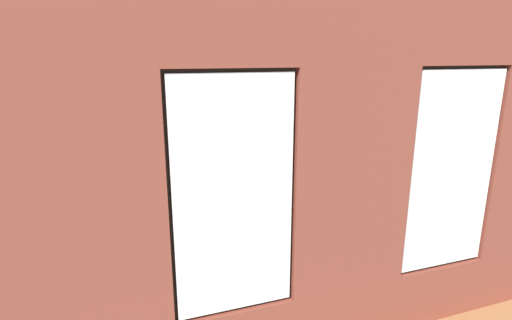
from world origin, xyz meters
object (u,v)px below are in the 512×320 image
object	(u,v)px
candle_jar	(238,193)
papasan_chair	(179,175)
table_plant_small	(217,186)
potted_plant_by_left_couch	(322,167)
tv_flatscreen	(51,211)
remote_silver	(250,188)
couch_left	(387,196)
cup_ceramic	(230,191)
potted_plant_near_tv	(100,246)
potted_plant_between_couches	(427,228)
potted_plant_corner_far_left	(494,217)
couch_by_window	(317,272)
media_console	(57,254)
coffee_table	(230,197)

from	to	relation	value
candle_jar	papasan_chair	distance (m)	1.55
table_plant_small	potted_plant_by_left_couch	distance (m)	2.35
candle_jar	tv_flatscreen	size ratio (longest dim) A/B	0.10
remote_silver	couch_left	bearing A→B (deg)	-103.02
cup_ceramic	potted_plant_near_tv	world-z (taller)	potted_plant_near_tv
cup_ceramic	potted_plant_between_couches	world-z (taller)	potted_plant_between_couches
table_plant_small	potted_plant_corner_far_left	world-z (taller)	potted_plant_corner_far_left
cup_ceramic	papasan_chair	bearing A→B (deg)	-63.97
papasan_chair	candle_jar	bearing A→B (deg)	117.67
table_plant_small	papasan_chair	size ratio (longest dim) A/B	0.20
papasan_chair	tv_flatscreen	bearing A→B (deg)	49.22
cup_ceramic	candle_jar	distance (m)	0.16
potted_plant_by_left_couch	potted_plant_near_tv	world-z (taller)	potted_plant_near_tv
table_plant_small	tv_flatscreen	distance (m)	2.47
remote_silver	potted_plant_by_left_couch	xyz separation A→B (m)	(-1.69, -0.62, 0.03)
table_plant_small	potted_plant_near_tv	bearing A→B (deg)	50.01
couch_left	cup_ceramic	bearing A→B (deg)	-109.75
cup_ceramic	candle_jar	size ratio (longest dim) A/B	0.94
remote_silver	potted_plant_near_tv	world-z (taller)	potted_plant_near_tv
tv_flatscreen	potted_plant_corner_far_left	distance (m)	5.33
tv_flatscreen	table_plant_small	bearing A→B (deg)	-156.85
couch_by_window	potted_plant_by_left_couch	distance (m)	3.69
couch_by_window	potted_plant_corner_far_left	world-z (taller)	potted_plant_corner_far_left
table_plant_small	tv_flatscreen	world-z (taller)	tv_flatscreen
remote_silver	tv_flatscreen	world-z (taller)	tv_flatscreen
couch_left	remote_silver	distance (m)	2.26
media_console	table_plant_small	bearing A→B (deg)	-156.80
candle_jar	couch_by_window	bearing A→B (deg)	94.00
couch_left	potted_plant_between_couches	size ratio (longest dim) A/B	2.30
cup_ceramic	table_plant_small	size ratio (longest dim) A/B	0.43
papasan_chair	potted_plant_near_tv	xyz separation A→B (m)	(1.27, 3.18, 0.31)
papasan_chair	potted_plant_near_tv	bearing A→B (deg)	68.24
couch_left	cup_ceramic	size ratio (longest dim) A/B	23.73
couch_by_window	potted_plant_between_couches	distance (m)	1.50
couch_left	cup_ceramic	distance (m)	2.59
potted_plant_corner_far_left	candle_jar	bearing A→B (deg)	-44.24
cup_ceramic	media_console	world-z (taller)	cup_ceramic
remote_silver	potted_plant_near_tv	xyz separation A→B (m)	(2.27, 2.07, 0.31)
coffee_table	papasan_chair	world-z (taller)	papasan_chair
candle_jar	potted_plant_corner_far_left	xyz separation A→B (m)	(-2.51, 2.44, 0.20)
table_plant_small	potted_plant_by_left_couch	xyz separation A→B (m)	(-2.26, -0.66, -0.07)
papasan_chair	coffee_table	bearing A→B (deg)	116.03
potted_plant_near_tv	couch_left	bearing A→B (deg)	-164.54
potted_plant_by_left_couch	candle_jar	bearing A→B (deg)	23.90
remote_silver	potted_plant_between_couches	size ratio (longest dim) A/B	0.18
potted_plant_by_left_couch	potted_plant_corner_far_left	world-z (taller)	potted_plant_corner_far_left
candle_jar	remote_silver	world-z (taller)	candle_jar
couch_left	potted_plant_near_tv	distance (m)	4.54
coffee_table	potted_plant_near_tv	xyz separation A→B (m)	(1.88, 1.93, 0.38)
cup_ceramic	media_console	size ratio (longest dim) A/B	0.07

